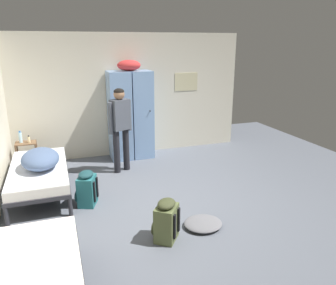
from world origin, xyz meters
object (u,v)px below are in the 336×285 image
(backpack_teal, at_px, (86,189))
(backpack_olive, at_px, (166,221))
(bedding_heap, at_px, (40,159))
(lotion_bottle, at_px, (29,139))
(clothes_pile_grey, at_px, (203,223))
(bed_left_front, at_px, (31,285))
(person_traveler, at_px, (120,122))
(water_bottle, at_px, (20,137))
(bed_left_rear, at_px, (39,172))
(shelf_unit, at_px, (27,153))
(locker_bank, at_px, (131,113))

(backpack_teal, bearing_deg, backpack_olive, -56.75)
(bedding_heap, bearing_deg, lotion_bottle, 100.35)
(lotion_bottle, xyz_separation_m, clothes_pile_grey, (2.28, -2.97, -0.59))
(bed_left_front, relative_size, bedding_heap, 2.32)
(backpack_olive, bearing_deg, clothes_pile_grey, 11.22)
(person_traveler, xyz_separation_m, clothes_pile_grey, (0.63, -2.39, -0.92))
(bed_left_front, height_order, water_bottle, water_bottle)
(bed_left_rear, distance_m, lotion_bottle, 1.20)
(shelf_unit, distance_m, bedding_heap, 1.36)
(backpack_olive, height_order, clothes_pile_grey, backpack_olive)
(bed_left_front, xyz_separation_m, clothes_pile_grey, (2.10, 0.94, -0.34))
(water_bottle, distance_m, backpack_olive, 3.68)
(bedding_heap, bearing_deg, person_traveler, 25.11)
(bed_left_rear, height_order, backpack_olive, backpack_olive)
(bed_left_front, xyz_separation_m, backpack_teal, (0.68, 2.12, -0.12))
(bed_left_front, bearing_deg, backpack_teal, 72.15)
(locker_bank, height_order, backpack_teal, locker_bank)
(water_bottle, distance_m, lotion_bottle, 0.17)
(backpack_olive, bearing_deg, bed_left_rear, 128.43)
(shelf_unit, relative_size, bed_left_rear, 0.30)
(bedding_heap, relative_size, water_bottle, 3.57)
(backpack_teal, distance_m, clothes_pile_grey, 1.86)
(locker_bank, relative_size, bedding_heap, 2.52)
(bed_left_front, distance_m, backpack_teal, 2.23)
(locker_bank, xyz_separation_m, backpack_olive, (-0.32, -3.24, -0.71))
(bedding_heap, height_order, water_bottle, water_bottle)
(bedding_heap, xyz_separation_m, water_bottle, (-0.38, 1.32, 0.03))
(bed_left_front, distance_m, backpack_olive, 1.74)
(bed_left_front, bearing_deg, locker_bank, 65.61)
(shelf_unit, xyz_separation_m, bed_left_front, (0.25, -3.95, 0.04))
(locker_bank, height_order, water_bottle, locker_bank)
(locker_bank, relative_size, water_bottle, 9.00)
(locker_bank, xyz_separation_m, person_traveler, (-0.37, -0.74, -0.00))
(bedding_heap, bearing_deg, shelf_unit, 103.01)
(backpack_teal, relative_size, backpack_olive, 1.00)
(bed_left_front, height_order, backpack_olive, backpack_olive)
(bedding_heap, distance_m, water_bottle, 1.37)
(locker_bank, distance_m, clothes_pile_grey, 3.27)
(lotion_bottle, relative_size, backpack_teal, 0.26)
(locker_bank, bearing_deg, shelf_unit, -176.86)
(shelf_unit, bearing_deg, bedding_heap, -76.99)
(shelf_unit, relative_size, bedding_heap, 0.69)
(bed_left_rear, xyz_separation_m, backpack_teal, (0.68, -0.64, -0.12))
(person_traveler, xyz_separation_m, backpack_teal, (-0.80, -1.21, -0.71))
(locker_bank, xyz_separation_m, clothes_pile_grey, (0.26, -3.13, -0.92))
(shelf_unit, height_order, bed_left_front, shelf_unit)
(locker_bank, xyz_separation_m, bed_left_rear, (-1.85, -1.32, -0.59))
(shelf_unit, relative_size, backpack_teal, 1.04)
(bed_left_rear, distance_m, backpack_olive, 2.46)
(bed_left_front, xyz_separation_m, lotion_bottle, (-0.18, 3.91, 0.25))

